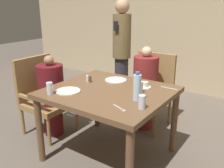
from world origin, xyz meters
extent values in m
plane|color=#60564C|center=(0.00, 0.00, 0.00)|extent=(16.00, 16.00, 0.00)
cube|color=tan|center=(0.00, 2.58, 1.40)|extent=(8.00, 0.06, 2.80)
cube|color=brown|center=(0.00, 0.00, 0.75)|extent=(1.21, 1.09, 0.05)
cylinder|color=brown|center=(-0.54, -0.49, 0.36)|extent=(0.07, 0.07, 0.72)
cylinder|color=brown|center=(0.54, -0.49, 0.36)|extent=(0.07, 0.07, 0.72)
cylinder|color=brown|center=(-0.54, 0.49, 0.36)|extent=(0.07, 0.07, 0.72)
cylinder|color=brown|center=(0.54, 0.49, 0.36)|extent=(0.07, 0.07, 0.72)
cube|color=olive|center=(-0.94, 0.00, 0.39)|extent=(0.55, 0.55, 0.07)
cube|color=olive|center=(-1.19, 0.00, 0.70)|extent=(0.05, 0.55, 0.55)
cube|color=olive|center=(-0.94, 0.25, 0.55)|extent=(0.49, 0.04, 0.04)
cube|color=olive|center=(-0.94, -0.25, 0.55)|extent=(0.49, 0.04, 0.04)
cylinder|color=olive|center=(-0.69, 0.24, 0.18)|extent=(0.04, 0.04, 0.36)
cylinder|color=olive|center=(-0.69, -0.24, 0.18)|extent=(0.04, 0.04, 0.36)
cylinder|color=olive|center=(-1.18, 0.24, 0.18)|extent=(0.04, 0.04, 0.36)
cylinder|color=olive|center=(-1.18, -0.24, 0.18)|extent=(0.04, 0.04, 0.36)
cylinder|color=#5B1419|center=(-0.88, 0.00, 0.21)|extent=(0.24, 0.24, 0.43)
cylinder|color=#5B1419|center=(-0.88, 0.00, 0.67)|extent=(0.32, 0.32, 0.49)
sphere|color=#997051|center=(-0.88, 0.00, 0.97)|extent=(0.12, 0.12, 0.12)
cube|color=olive|center=(0.00, 0.88, 0.39)|extent=(0.55, 0.55, 0.07)
cube|color=olive|center=(0.00, 1.13, 0.70)|extent=(0.55, 0.05, 0.55)
cube|color=olive|center=(0.25, 0.88, 0.55)|extent=(0.04, 0.49, 0.04)
cube|color=olive|center=(-0.25, 0.88, 0.55)|extent=(0.04, 0.49, 0.04)
cylinder|color=olive|center=(0.24, 0.64, 0.18)|extent=(0.04, 0.04, 0.36)
cylinder|color=olive|center=(-0.24, 0.64, 0.18)|extent=(0.04, 0.04, 0.36)
cylinder|color=olive|center=(0.24, 1.12, 0.18)|extent=(0.04, 0.04, 0.36)
cylinder|color=olive|center=(-0.24, 1.12, 0.18)|extent=(0.04, 0.04, 0.36)
cylinder|color=maroon|center=(0.00, 0.82, 0.21)|extent=(0.24, 0.24, 0.43)
cylinder|color=maroon|center=(0.00, 0.82, 0.70)|extent=(0.32, 0.32, 0.55)
sphere|color=beige|center=(0.00, 0.82, 1.04)|extent=(0.13, 0.13, 0.13)
cylinder|color=#2D2D33|center=(-0.70, 1.35, 0.39)|extent=(0.22, 0.22, 0.79)
cylinder|color=brown|center=(-0.70, 1.35, 1.12)|extent=(0.29, 0.29, 0.67)
sphere|color=tan|center=(-0.70, 1.35, 1.57)|extent=(0.22, 0.22, 0.22)
cube|color=black|center=(-0.70, 1.17, 1.29)|extent=(0.07, 0.01, 0.14)
cylinder|color=white|center=(-0.31, -0.27, 0.78)|extent=(0.25, 0.25, 0.01)
cylinder|color=white|center=(-0.12, 0.31, 0.78)|extent=(0.25, 0.25, 0.01)
cylinder|color=white|center=(0.26, 0.28, 0.78)|extent=(0.14, 0.14, 0.01)
cylinder|color=white|center=(0.26, 0.28, 0.81)|extent=(0.07, 0.07, 0.05)
cylinder|color=silver|center=(0.37, -0.08, 0.90)|extent=(0.07, 0.07, 0.24)
cylinder|color=#3359B2|center=(0.37, -0.08, 1.03)|extent=(0.04, 0.04, 0.03)
cylinder|color=silver|center=(0.30, 0.10, 0.83)|extent=(0.06, 0.06, 0.12)
cylinder|color=silver|center=(0.50, -0.22, 0.83)|extent=(0.06, 0.06, 0.12)
cylinder|color=silver|center=(-0.41, -0.43, 0.83)|extent=(0.06, 0.06, 0.12)
cylinder|color=white|center=(-0.37, 0.10, 0.81)|extent=(0.03, 0.03, 0.07)
cylinder|color=#4C3D2D|center=(-0.33, 0.10, 0.81)|extent=(0.03, 0.03, 0.07)
cube|color=silver|center=(0.32, -0.32, 0.78)|extent=(0.15, 0.07, 0.00)
cube|color=silver|center=(0.39, -0.35, 0.78)|extent=(0.04, 0.04, 0.00)
cube|color=silver|center=(0.47, 0.40, 0.78)|extent=(0.15, 0.01, 0.00)
cube|color=silver|center=(0.55, 0.40, 0.78)|extent=(0.06, 0.02, 0.00)
camera|label=1|loc=(1.39, -1.96, 1.64)|focal=40.00mm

